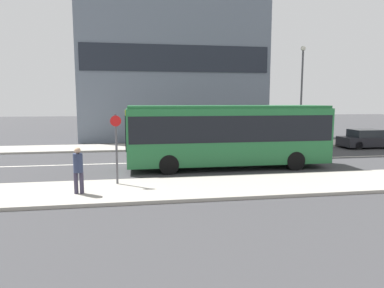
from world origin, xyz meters
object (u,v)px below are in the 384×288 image
object	(u,v)px
bus_stop_sign	(116,144)
street_lamp	(302,86)
pedestrian_near_stop	(78,167)
city_bus	(228,132)
parked_car_0	(367,139)

from	to	relation	value
bus_stop_sign	street_lamp	distance (m)	17.02
pedestrian_near_stop	street_lamp	world-z (taller)	street_lamp
city_bus	pedestrian_near_stop	bearing A→B (deg)	-144.95
pedestrian_near_stop	city_bus	bearing A→B (deg)	33.27
city_bus	bus_stop_sign	xyz separation A→B (m)	(-5.55, -3.13, -0.09)
city_bus	parked_car_0	distance (m)	13.66
bus_stop_sign	parked_car_0	bearing A→B (deg)	26.58
pedestrian_near_stop	bus_stop_sign	bearing A→B (deg)	45.01
parked_car_0	street_lamp	size ratio (longest dim) A/B	0.54
parked_car_0	pedestrian_near_stop	bearing A→B (deg)	-151.92
city_bus	pedestrian_near_stop	world-z (taller)	city_bus
pedestrian_near_stop	street_lamp	xyz separation A→B (m)	(14.52, 11.65, 3.51)
pedestrian_near_stop	bus_stop_sign	world-z (taller)	bus_stop_sign
parked_car_0	street_lamp	world-z (taller)	street_lamp
pedestrian_near_stop	bus_stop_sign	size ratio (longest dim) A/B	0.60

